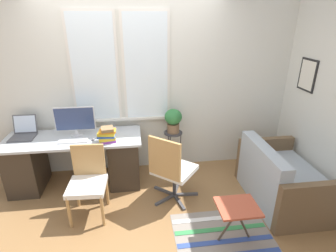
% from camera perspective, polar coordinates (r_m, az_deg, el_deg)
% --- Properties ---
extents(ground_plane, '(14.00, 14.00, 0.00)m').
position_cam_1_polar(ground_plane, '(3.70, -6.70, -14.26)').
color(ground_plane, olive).
extents(wall_back_with_window, '(9.00, 0.12, 2.70)m').
position_cam_1_polar(wall_back_with_window, '(3.79, -7.98, 9.39)').
color(wall_back_with_window, silver).
rests_on(wall_back_with_window, ground_plane).
extents(wall_right_with_picture, '(0.08, 9.00, 2.70)m').
position_cam_1_polar(wall_right_with_picture, '(3.86, 30.00, 6.70)').
color(wall_right_with_picture, silver).
rests_on(wall_right_with_picture, ground_plane).
extents(desk, '(1.80, 0.65, 0.73)m').
position_cam_1_polar(desk, '(3.86, -19.36, -7.02)').
color(desk, '#B2B7BC').
rests_on(desk, ground_plane).
extents(laptop, '(0.30, 0.32, 0.27)m').
position_cam_1_polar(laptop, '(4.00, -28.93, -1.25)').
color(laptop, '#4C4C51').
rests_on(laptop, desk).
extents(monitor, '(0.52, 0.16, 0.40)m').
position_cam_1_polar(monitor, '(3.70, -19.61, 1.18)').
color(monitor, silver).
rests_on(monitor, desk).
extents(keyboard, '(0.37, 0.13, 0.02)m').
position_cam_1_polar(keyboard, '(3.60, -19.96, -3.07)').
color(keyboard, silver).
rests_on(keyboard, desk).
extents(mouse, '(0.04, 0.06, 0.03)m').
position_cam_1_polar(mouse, '(3.56, -15.96, -2.73)').
color(mouse, slate).
rests_on(mouse, desk).
extents(book_stack, '(0.24, 0.21, 0.20)m').
position_cam_1_polar(book_stack, '(3.43, -13.14, -1.87)').
color(book_stack, purple).
rests_on(book_stack, desk).
extents(desk_chair_wooden, '(0.44, 0.45, 0.84)m').
position_cam_1_polar(desk_chair_wooden, '(3.26, -17.06, -11.21)').
color(desk_chair_wooden, '#B2844C').
rests_on(desk_chair_wooden, ground_plane).
extents(office_chair_swivel, '(0.65, 0.66, 0.93)m').
position_cam_1_polar(office_chair_swivel, '(3.31, 0.73, -9.23)').
color(office_chair_swivel, '#47474C').
rests_on(office_chair_swivel, ground_plane).
extents(couch_loveseat, '(0.80, 1.19, 0.78)m').
position_cam_1_polar(couch_loveseat, '(3.71, 23.36, -10.99)').
color(couch_loveseat, '#9EA8B2').
rests_on(couch_loveseat, ground_plane).
extents(plant_stand, '(0.27, 0.27, 0.65)m').
position_cam_1_polar(plant_stand, '(3.86, 1.12, -2.41)').
color(plant_stand, '#333338').
rests_on(plant_stand, ground_plane).
extents(potted_plant, '(0.25, 0.25, 0.35)m').
position_cam_1_polar(potted_plant, '(3.75, 1.16, 1.45)').
color(potted_plant, brown).
rests_on(potted_plant, plant_stand).
extents(floor_rug_striped, '(1.07, 0.79, 0.01)m').
position_cam_1_polar(floor_rug_striped, '(3.17, 11.88, -22.25)').
color(floor_rug_striped, gray).
rests_on(floor_rug_striped, ground_plane).
extents(folding_stool, '(0.42, 0.35, 0.45)m').
position_cam_1_polar(folding_stool, '(2.90, 14.87, -17.09)').
color(folding_stool, '#B24C33').
rests_on(folding_stool, ground_plane).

